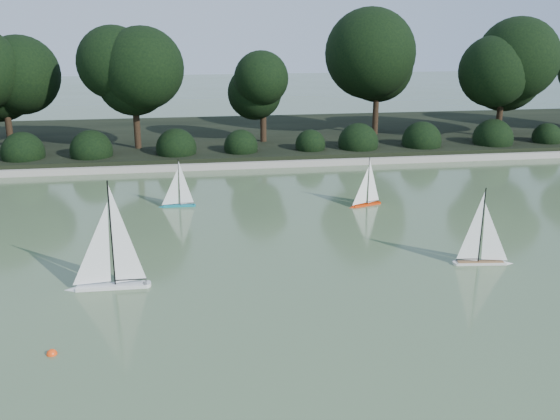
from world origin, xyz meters
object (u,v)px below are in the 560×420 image
sailboat_white_b (486,252)px  race_buoy (52,354)px  sailboat_white_a (104,271)px  sailboat_orange (364,198)px  sailboat_teal (176,199)px

sailboat_white_b → race_buoy: bearing=-163.5°
sailboat_white_a → sailboat_orange: (5.44, 3.85, -0.11)m
sailboat_white_b → sailboat_white_a: bearing=-179.6°
sailboat_teal → race_buoy: size_ratio=8.59×
sailboat_orange → sailboat_white_b: bearing=-73.2°
sailboat_white_b → sailboat_teal: size_ratio=1.26×
sailboat_white_a → sailboat_white_b: (6.58, 0.05, -0.07)m
sailboat_teal → race_buoy: sailboat_teal is taller
sailboat_white_a → sailboat_orange: bearing=35.3°
sailboat_white_b → sailboat_orange: sailboat_white_b is taller
sailboat_white_b → sailboat_orange: bearing=106.8°
sailboat_white_a → sailboat_orange: 6.66m
sailboat_teal → race_buoy: bearing=-103.5°
sailboat_white_a → sailboat_teal: 4.57m
sailboat_white_b → race_buoy: (-7.04, -2.09, -0.23)m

